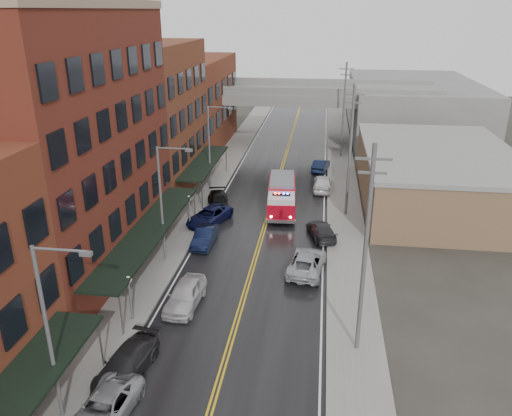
{
  "coord_description": "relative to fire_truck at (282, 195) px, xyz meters",
  "views": [
    {
      "loc": [
        4.68,
        -8.83,
        17.91
      ],
      "look_at": [
        -0.35,
        28.29,
        3.0
      ],
      "focal_mm": 35.0,
      "sensor_mm": 36.0,
      "label": 1
    }
  ],
  "objects": [
    {
      "name": "tan_building",
      "position": [
        14.87,
        4.49,
        0.93
      ],
      "size": [
        14.0,
        22.0,
        5.0
      ],
      "primitive_type": "cube",
      "color": "#826246",
      "rests_on": "ground"
    },
    {
      "name": "street_lamp_2",
      "position": [
        -7.68,
        4.49,
        3.62
      ],
      "size": [
        2.64,
        0.22,
        9.0
      ],
      "color": "#59595B",
      "rests_on": "ground"
    },
    {
      "name": "brick_building_b",
      "position": [
        -14.43,
        -12.51,
        7.43
      ],
      "size": [
        9.0,
        20.0,
        18.0
      ],
      "primitive_type": "cube",
      "color": "#5D2218",
      "rests_on": "ground"
    },
    {
      "name": "fire_truck",
      "position": [
        0.0,
        0.0,
        0.0
      ],
      "size": [
        3.63,
        8.09,
        2.89
      ],
      "rotation": [
        0.0,
        0.0,
        0.07
      ],
      "color": "#B6081A",
      "rests_on": "ground"
    },
    {
      "name": "utility_pole_1",
      "position": [
        6.07,
        -0.51,
        4.74
      ],
      "size": [
        1.8,
        0.24,
        12.0
      ],
      "color": "#59595B",
      "rests_on": "ground"
    },
    {
      "name": "awning_2",
      "position": [
        -8.62,
        4.99,
        1.42
      ],
      "size": [
        2.6,
        13.0,
        3.09
      ],
      "color": "black",
      "rests_on": "ground"
    },
    {
      "name": "globe_lamp_1",
      "position": [
        -7.53,
        -19.51,
        0.74
      ],
      "size": [
        0.44,
        0.44,
        3.12
      ],
      "color": "#59595B",
      "rests_on": "ground"
    },
    {
      "name": "street_lamp_1",
      "position": [
        -7.68,
        -11.51,
        3.62
      ],
      "size": [
        2.64,
        0.22,
        9.0
      ],
      "color": "#59595B",
      "rests_on": "ground"
    },
    {
      "name": "parked_car_right_0",
      "position": [
        2.87,
        -11.71,
        -0.84
      ],
      "size": [
        3.09,
        5.54,
        1.46
      ],
      "primitive_type": "imported",
      "rotation": [
        0.0,
        0.0,
        3.01
      ],
      "color": "#A8ACB0",
      "rests_on": "ground"
    },
    {
      "name": "parked_car_left_2",
      "position": [
        -5.86,
        -27.44,
        -0.9
      ],
      "size": [
        2.65,
        5.0,
        1.34
      ],
      "primitive_type": "imported",
      "rotation": [
        0.0,
        0.0,
        -0.09
      ],
      "color": "#929399",
      "rests_on": "ground"
    },
    {
      "name": "parked_car_right_3",
      "position": [
        3.54,
        13.11,
        -0.85
      ],
      "size": [
        2.25,
        4.55,
        1.43
      ],
      "primitive_type": "imported",
      "rotation": [
        0.0,
        0.0,
        2.97
      ],
      "color": "black",
      "rests_on": "ground"
    },
    {
      "name": "curb_left",
      "position": [
        -6.78,
        -5.51,
        -1.49
      ],
      "size": [
        0.3,
        160.0,
        0.15
      ],
      "primitive_type": "cube",
      "color": "gray",
      "rests_on": "ground"
    },
    {
      "name": "parked_car_right_1",
      "position": [
        3.87,
        -5.69,
        -0.91
      ],
      "size": [
        2.91,
        4.86,
        1.32
      ],
      "primitive_type": "imported",
      "rotation": [
        0.0,
        0.0,
        3.39
      ],
      "color": "#272729",
      "rests_on": "ground"
    },
    {
      "name": "parked_car_left_5",
      "position": [
        -5.56,
        -8.31,
        -0.87
      ],
      "size": [
        1.54,
        4.25,
        1.39
      ],
      "primitive_type": "imported",
      "rotation": [
        0.0,
        0.0,
        -0.01
      ],
      "color": "black",
      "rests_on": "ground"
    },
    {
      "name": "brick_building_far",
      "position": [
        -14.43,
        22.49,
        4.43
      ],
      "size": [
        9.0,
        20.0,
        12.0
      ],
      "primitive_type": "cube",
      "color": "brown",
      "rests_on": "ground"
    },
    {
      "name": "parked_car_right_2",
      "position": [
        3.87,
        6.29,
        -0.74
      ],
      "size": [
        2.08,
        4.91,
        1.66
      ],
      "primitive_type": "imported",
      "rotation": [
        0.0,
        0.0,
        3.12
      ],
      "color": "white",
      "rests_on": "ground"
    },
    {
      "name": "parked_car_left_6",
      "position": [
        -6.13,
        -4.01,
        -0.85
      ],
      "size": [
        3.96,
        5.64,
        1.43
      ],
      "primitive_type": "imported",
      "rotation": [
        0.0,
        0.0,
        -0.34
      ],
      "color": "#111541",
      "rests_on": "ground"
    },
    {
      "name": "parked_car_left_7",
      "position": [
        -6.13,
        -0.15,
        -0.87
      ],
      "size": [
        3.09,
        5.12,
        1.39
      ],
      "primitive_type": "imported",
      "rotation": [
        0.0,
        0.0,
        0.26
      ],
      "color": "black",
      "rests_on": "ground"
    },
    {
      "name": "brick_building_c",
      "position": [
        -14.43,
        4.99,
        5.93
      ],
      "size": [
        9.0,
        15.0,
        15.0
      ],
      "primitive_type": "cube",
      "color": "brown",
      "rests_on": "ground"
    },
    {
      "name": "sidewalk_left",
      "position": [
        -8.43,
        -5.51,
        -1.49
      ],
      "size": [
        3.0,
        160.0,
        0.15
      ],
      "primitive_type": "cube",
      "color": "slate",
      "rests_on": "ground"
    },
    {
      "name": "utility_pole_0",
      "position": [
        6.07,
        -20.51,
        4.74
      ],
      "size": [
        1.8,
        0.24,
        12.0
      ],
      "color": "#59595B",
      "rests_on": "ground"
    },
    {
      "name": "sidewalk_right",
      "position": [
        6.17,
        -5.51,
        -1.49
      ],
      "size": [
        3.0,
        160.0,
        0.15
      ],
      "primitive_type": "cube",
      "color": "slate",
      "rests_on": "ground"
    },
    {
      "name": "right_far_block",
      "position": [
        16.87,
        34.49,
        2.43
      ],
      "size": [
        18.0,
        30.0,
        8.0
      ],
      "primitive_type": "cube",
      "color": "slate",
      "rests_on": "ground"
    },
    {
      "name": "parked_car_left_4",
      "position": [
        -4.73,
        -17.37,
        -0.77
      ],
      "size": [
        2.16,
        4.8,
        1.6
      ],
      "primitive_type": "imported",
      "rotation": [
        0.0,
        0.0,
        -0.06
      ],
      "color": "silver",
      "rests_on": "ground"
    },
    {
      "name": "overpass",
      "position": [
        -1.13,
        26.49,
        4.42
      ],
      "size": [
        40.0,
        10.0,
        7.5
      ],
      "color": "slate",
      "rests_on": "ground"
    },
    {
      "name": "utility_pole_2",
      "position": [
        6.07,
        19.49,
        4.74
      ],
      "size": [
        1.8,
        0.24,
        12.0
      ],
      "color": "#59595B",
      "rests_on": "ground"
    },
    {
      "name": "parked_car_left_3",
      "position": [
        -6.04,
        -24.21,
        -0.88
      ],
      "size": [
        2.72,
        5.04,
        1.39
      ],
      "primitive_type": "imported",
      "rotation": [
        0.0,
        0.0,
        -0.17
      ],
      "color": "black",
      "rests_on": "ground"
    },
    {
      "name": "road",
      "position": [
        -1.13,
        -5.51,
        -1.56
      ],
      "size": [
        11.0,
        160.0,
        0.02
      ],
      "primitive_type": "cube",
      "color": "black",
      "rests_on": "ground"
    },
    {
      "name": "street_lamp_0",
      "position": [
        -7.68,
        -27.51,
        3.62
      ],
      "size": [
        2.64,
        0.22,
        9.0
      ],
      "color": "#59595B",
      "rests_on": "ground"
    },
    {
      "name": "globe_lamp_2",
      "position": [
        -7.53,
        -5.51,
        0.74
      ],
      "size": [
        0.44,
        0.44,
        3.12
      ],
      "color": "#59595B",
      "rests_on": "ground"
    },
    {
      "name": "awning_1",
      "position": [
        -8.63,
        -12.51,
        1.42
      ],
      "size": [
        2.6,
        18.0,
        3.09
      ],
      "color": "black",
      "rests_on": "ground"
    },
    {
      "name": "curb_right",
      "position": [
        4.52,
        -5.51,
        -1.49
      ],
      "size": [
        0.3,
        160.0,
        0.15
      ],
      "primitive_type": "cube",
      "color": "gray",
      "rests_on": "ground"
    }
  ]
}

